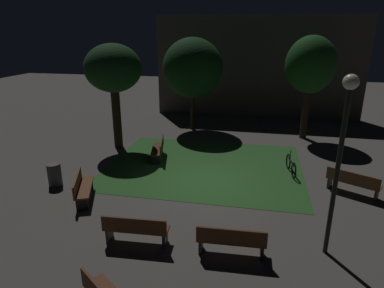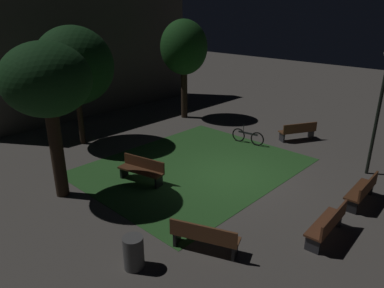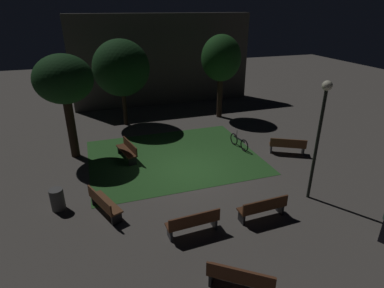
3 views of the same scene
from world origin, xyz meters
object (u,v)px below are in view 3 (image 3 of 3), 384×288
(bench_back_row, at_px, (103,203))
(tree_left_canopy, at_px, (221,59))
(tree_back_right, at_px, (64,81))
(lamp_post_path_center, at_px, (321,122))
(bench_front_right, at_px, (128,150))
(bench_lawn_edge, at_px, (193,222))
(trash_bin, at_px, (57,200))
(tree_back_left, at_px, (121,68))
(bicycle, at_px, (239,142))
(bench_front_left, at_px, (263,207))
(bench_near_trees, at_px, (288,145))
(bench_corner, at_px, (241,278))

(bench_back_row, xyz_separation_m, tree_left_canopy, (8.34, 8.94, 3.42))
(tree_back_right, distance_m, lamp_post_path_center, 11.27)
(bench_front_right, bearing_deg, bench_lawn_edge, -78.74)
(tree_left_canopy, distance_m, trash_bin, 13.28)
(tree_back_left, bearing_deg, trash_bin, -113.09)
(tree_back_right, height_order, bicycle, tree_back_right)
(bench_lawn_edge, distance_m, bench_front_left, 2.62)
(bench_near_trees, xyz_separation_m, tree_back_left, (-7.29, 7.10, 3.11))
(bench_front_left, relative_size, lamp_post_path_center, 0.39)
(bench_corner, bearing_deg, bench_front_left, 50.03)
(bench_front_left, height_order, tree_back_left, tree_back_left)
(bench_back_row, distance_m, bench_front_right, 4.58)
(bench_lawn_edge, height_order, bench_front_left, same)
(bench_front_left, bearing_deg, tree_left_canopy, 74.86)
(bench_lawn_edge, xyz_separation_m, bicycle, (4.56, 5.84, -0.14))
(bench_back_row, bearing_deg, bench_front_right, 71.28)
(bench_front_left, relative_size, bench_front_right, 0.98)
(tree_back_right, xyz_separation_m, bicycle, (8.34, -1.74, -3.52))
(bench_lawn_edge, relative_size, bench_corner, 1.05)
(tree_left_canopy, height_order, lamp_post_path_center, tree_left_canopy)
(bench_front_left, distance_m, tree_left_canopy, 11.91)
(lamp_post_path_center, xyz_separation_m, trash_bin, (-9.44, 2.27, -2.75))
(bench_front_right, height_order, lamp_post_path_center, lamp_post_path_center)
(bench_front_right, distance_m, bicycle, 5.86)
(tree_back_left, relative_size, bicycle, 3.27)
(bench_back_row, distance_m, trash_bin, 1.83)
(bench_lawn_edge, xyz_separation_m, bench_front_right, (-1.28, 6.41, 0.00))
(bench_near_trees, bearing_deg, bench_back_row, -166.14)
(bench_lawn_edge, distance_m, bench_front_right, 6.53)
(bench_corner, xyz_separation_m, tree_left_canopy, (5.15, 13.60, 3.42))
(bench_back_row, distance_m, tree_back_right, 6.55)
(lamp_post_path_center, bearing_deg, tree_left_canopy, 87.15)
(bench_lawn_edge, relative_size, lamp_post_path_center, 0.39)
(bench_near_trees, bearing_deg, bench_corner, -131.39)
(bench_front_left, distance_m, bench_front_right, 7.50)
(tree_left_canopy, bearing_deg, bench_back_row, -133.00)
(tree_back_left, relative_size, lamp_post_path_center, 1.13)
(tree_back_left, distance_m, bicycle, 8.37)
(tree_left_canopy, xyz_separation_m, tree_back_left, (-6.31, 0.46, -0.31))
(bench_near_trees, bearing_deg, tree_left_canopy, 98.45)
(bench_front_left, height_order, bicycle, bicycle)
(bicycle, bearing_deg, lamp_post_path_center, -84.31)
(tree_back_right, xyz_separation_m, lamp_post_path_center, (8.86, -6.93, -0.68))
(lamp_post_path_center, bearing_deg, bench_corner, -144.99)
(bench_lawn_edge, bearing_deg, bench_back_row, 142.99)
(bench_back_row, height_order, bench_front_right, same)
(bench_front_right, xyz_separation_m, tree_back_left, (0.56, 5.06, 3.11))
(tree_left_canopy, height_order, bicycle, tree_left_canopy)
(bench_front_right, distance_m, tree_left_canopy, 8.95)
(tree_back_right, bearing_deg, bicycle, -11.80)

